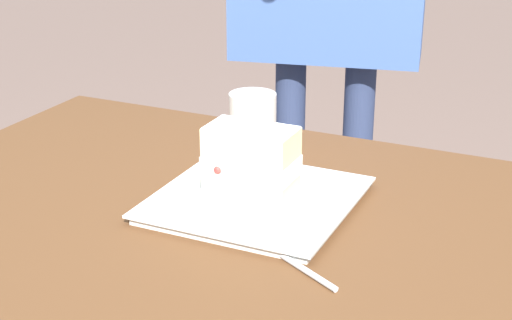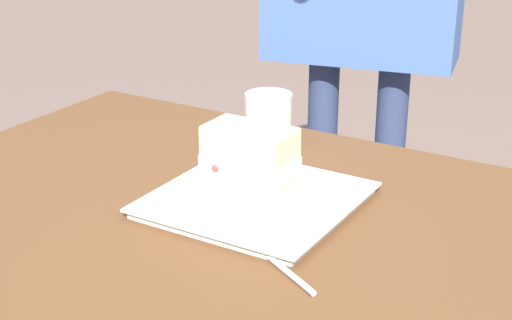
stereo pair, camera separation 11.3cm
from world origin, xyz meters
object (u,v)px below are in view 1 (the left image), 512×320
object	(u,v)px
dessert_fork	(285,258)
coffee_cup	(253,118)
dessert_plate	(256,200)
cake_slice	(251,164)

from	to	relation	value
dessert_fork	coffee_cup	size ratio (longest dim) A/B	1.67
dessert_plate	coffee_cup	distance (m)	0.26
dessert_plate	dessert_fork	size ratio (longest dim) A/B	1.80
dessert_plate	cake_slice	xyz separation A→B (m)	(0.00, -0.02, 0.06)
cake_slice	dessert_fork	size ratio (longest dim) A/B	0.83
dessert_plate	dessert_fork	bearing A→B (deg)	-52.24
cake_slice	dessert_fork	world-z (taller)	cake_slice
dessert_plate	cake_slice	bearing A→B (deg)	-87.56
cake_slice	dessert_fork	bearing A→B (deg)	-48.29
dessert_plate	coffee_cup	xyz separation A→B (m)	(-0.12, 0.23, 0.04)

